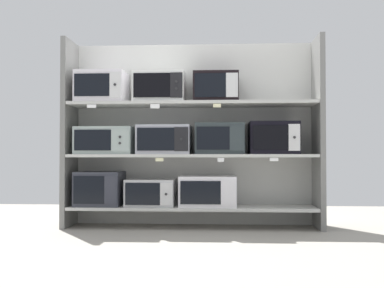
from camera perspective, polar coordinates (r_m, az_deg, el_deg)
ground at (r=3.64m, az=-0.92°, el=-12.67°), size 6.39×6.00×0.02m
back_panel at (r=4.81m, az=0.16°, el=1.24°), size 2.59×0.04×1.85m
upright_left at (r=4.80m, az=-14.74°, el=1.29°), size 0.05×0.42×1.85m
upright_right at (r=4.67m, az=15.18°, el=1.37°), size 0.05×0.42×1.85m
shelf_0 at (r=4.60m, az=0.00°, el=-7.77°), size 2.39×0.42×0.03m
microwave_0 at (r=4.72m, az=-11.19°, el=-5.35°), size 0.44×0.40×0.33m
microwave_1 at (r=4.62m, az=-5.06°, el=-5.92°), size 0.48×0.36×0.26m
microwave_2 at (r=4.57m, az=1.95°, el=-5.76°), size 0.55×0.40×0.29m
shelf_1 at (r=4.57m, az=0.00°, el=-1.44°), size 2.39×0.42×0.03m
microwave_3 at (r=4.70m, az=-10.47°, el=0.39°), size 0.56×0.40×0.27m
microwave_4 at (r=4.59m, az=-3.37°, el=0.51°), size 0.51×0.43×0.28m
microwave_5 at (r=4.56m, az=3.41°, el=0.64°), size 0.47×0.36×0.30m
microwave_6 at (r=4.59m, az=9.88°, el=0.70°), size 0.46×0.43×0.31m
price_tag_0 at (r=4.38m, az=-4.00°, el=-1.91°), size 0.07×0.00×0.03m
price_tag_1 at (r=4.35m, az=3.53°, el=-1.95°), size 0.06×0.00×0.04m
price_tag_2 at (r=4.38m, az=9.99°, el=-1.88°), size 0.08×0.00×0.03m
shelf_2 at (r=4.60m, az=0.00°, el=4.89°), size 2.39×0.42×0.03m
microwave_7 at (r=4.75m, az=-10.94°, el=6.76°), size 0.48×0.41×0.31m
microwave_8 at (r=4.64m, az=-3.98°, el=6.87°), size 0.50×0.35×0.30m
microwave_9 at (r=4.61m, az=2.93°, el=6.85°), size 0.43×0.39×0.29m
price_tag_3 at (r=4.54m, az=-12.17°, el=4.54°), size 0.09×0.00×0.03m
price_tag_4 at (r=4.41m, az=-4.55°, el=4.62°), size 0.09×0.00×0.04m
price_tag_5 at (r=4.37m, az=3.08°, el=4.71°), size 0.07×0.00×0.04m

